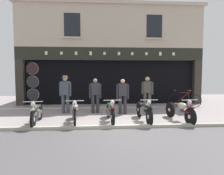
{
  "coord_description": "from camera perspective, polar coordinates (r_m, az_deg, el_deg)",
  "views": [
    {
      "loc": [
        -0.8,
        -6.41,
        1.83
      ],
      "look_at": [
        -0.15,
        2.68,
        1.17
      ],
      "focal_mm": 31.9,
      "sensor_mm": 36.0,
      "label": 1
    }
  ],
  "objects": [
    {
      "name": "salesman_left",
      "position": [
        9.27,
        -13.25,
        -1.38
      ],
      "size": [
        0.55,
        0.33,
        1.73
      ],
      "rotation": [
        0.0,
        0.0,
        2.93
      ],
      "color": "#3D424C",
      "rests_on": "ground"
    },
    {
      "name": "motorcycle_center_left",
      "position": [
        7.51,
        -10.53,
        -6.76
      ],
      "size": [
        0.62,
        1.96,
        0.91
      ],
      "rotation": [
        0.0,
        0.0,
        3.24
      ],
      "color": "black",
      "rests_on": "ground"
    },
    {
      "name": "motorcycle_center_right",
      "position": [
        7.66,
        9.16,
        -6.47
      ],
      "size": [
        0.62,
        2.07,
        0.92
      ],
      "rotation": [
        0.0,
        0.0,
        3.18
      ],
      "color": "black",
      "rests_on": "ground"
    },
    {
      "name": "tyre_sign_pole",
      "position": [
        10.85,
        -21.77,
        1.42
      ],
      "size": [
        0.6,
        0.06,
        2.36
      ],
      "color": "#232328",
      "rests_on": "ground"
    },
    {
      "name": "salesman_right",
      "position": [
        8.85,
        3.07,
        -2.14
      ],
      "size": [
        0.56,
        0.25,
        1.57
      ],
      "rotation": [
        0.0,
        0.0,
        3.16
      ],
      "color": "#2D2D33",
      "rests_on": "ground"
    },
    {
      "name": "ground",
      "position": [
        5.79,
        4.2,
        -14.7
      ],
      "size": [
        22.77,
        22.0,
        0.18
      ],
      "color": "gray"
    },
    {
      "name": "motorcycle_right",
      "position": [
        8.03,
        18.86,
        -6.2
      ],
      "size": [
        0.62,
        1.99,
        0.91
      ],
      "rotation": [
        0.0,
        0.0,
        3.3
      ],
      "color": "black",
      "rests_on": "ground"
    },
    {
      "name": "assistant_far_right",
      "position": [
        9.76,
        10.09,
        -1.25
      ],
      "size": [
        0.55,
        0.3,
        1.66
      ],
      "rotation": [
        0.0,
        0.0,
        2.9
      ],
      "color": "#47423D",
      "rests_on": "ground"
    },
    {
      "name": "motorcycle_center",
      "position": [
        7.55,
        -0.47,
        -6.63
      ],
      "size": [
        0.62,
        2.0,
        0.91
      ],
      "rotation": [
        0.0,
        0.0,
        3.2
      ],
      "color": "black",
      "rests_on": "ground"
    },
    {
      "name": "advert_board_near",
      "position": [
        12.15,
        9.55,
        2.86
      ],
      "size": [
        0.76,
        0.03,
        1.06
      ],
      "color": "silver"
    },
    {
      "name": "motorcycle_left",
      "position": [
        7.72,
        -20.76,
        -6.7
      ],
      "size": [
        0.62,
        1.94,
        0.91
      ],
      "rotation": [
        0.0,
        0.0,
        3.24
      ],
      "color": "black",
      "rests_on": "ground"
    },
    {
      "name": "leaning_bicycle",
      "position": [
        11.41,
        20.13,
        -3.42
      ],
      "size": [
        1.75,
        0.51,
        0.95
      ],
      "rotation": [
        0.0,
        0.0,
        1.39
      ],
      "color": "black",
      "rests_on": "ground"
    },
    {
      "name": "shop_facade",
      "position": [
        13.47,
        -0.72,
        3.35
      ],
      "size": [
        11.07,
        4.42,
        5.89
      ],
      "color": "black",
      "rests_on": "ground"
    },
    {
      "name": "advert_board_far",
      "position": [
        12.4,
        13.67,
        3.3
      ],
      "size": [
        0.75,
        0.03,
        1.05
      ],
      "color": "silver"
    },
    {
      "name": "shopkeeper_center",
      "position": [
        9.12,
        -4.83,
        -1.92
      ],
      "size": [
        0.55,
        0.27,
        1.58
      ],
      "rotation": [
        0.0,
        0.0,
        3.29
      ],
      "color": "#2D2D33",
      "rests_on": "ground"
    }
  ]
}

